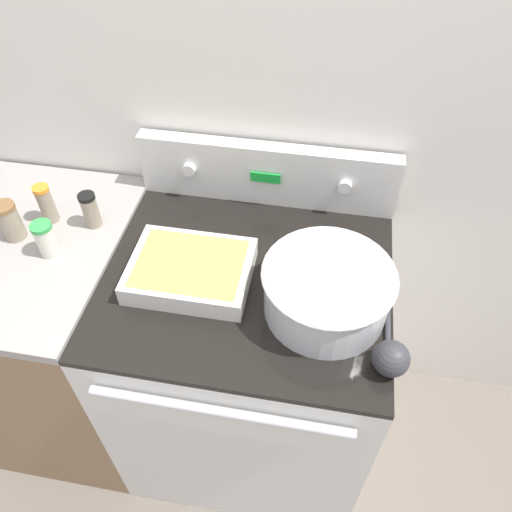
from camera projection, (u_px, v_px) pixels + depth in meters
name	position (u px, v px, depth m)	size (l,w,h in m)	color
kitchen_wall	(272.00, 96.00, 1.38)	(8.00, 0.05, 2.50)	silver
stove_range	(249.00, 364.00, 1.70)	(0.78, 0.72, 0.93)	silver
control_panel	(267.00, 174.00, 1.51)	(0.78, 0.07, 0.20)	silver
side_counter	(66.00, 334.00, 1.77)	(0.55, 0.69, 0.94)	#896B4C
mixing_bowl	(327.00, 289.00, 1.23)	(0.33, 0.33, 0.14)	silver
casserole_dish	(191.00, 270.00, 1.33)	(0.32, 0.25, 0.06)	silver
ladle	(391.00, 355.00, 1.14)	(0.09, 0.33, 0.09)	#333338
spice_jar_black_cap	(90.00, 210.00, 1.44)	(0.05, 0.05, 0.11)	gray
spice_jar_green_cap	(46.00, 239.00, 1.36)	(0.06, 0.06, 0.11)	beige
spice_jar_orange_cap	(46.00, 204.00, 1.45)	(0.05, 0.05, 0.12)	gray
spice_jar_brown_cap	(9.00, 221.00, 1.40)	(0.06, 0.06, 0.12)	gray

